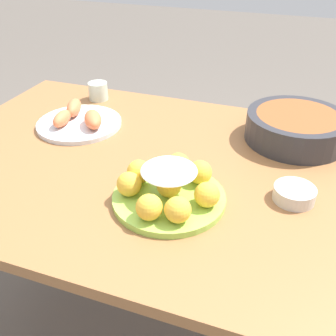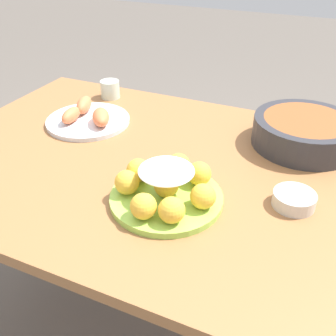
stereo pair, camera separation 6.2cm
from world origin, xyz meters
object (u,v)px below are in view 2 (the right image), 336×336
serving_bowl (305,131)px  cup_far (110,89)px  sauce_bowl (294,199)px  seafood_platter (88,118)px  cake_plate (166,189)px  dining_table (169,194)px

serving_bowl → cup_far: 0.70m
serving_bowl → sauce_bowl: (0.02, -0.30, -0.03)m
seafood_platter → cup_far: bearing=102.0°
cake_plate → cup_far: (-0.45, 0.49, -0.00)m
seafood_platter → cup_far: 0.22m
dining_table → cup_far: size_ratio=20.16×
cake_plate → seafood_platter: size_ratio=1.00×
serving_bowl → sauce_bowl: 0.31m
seafood_platter → cup_far: size_ratio=3.90×
cake_plate → serving_bowl: bearing=58.3°
dining_table → serving_bowl: bearing=39.8°
sauce_bowl → seafood_platter: 0.70m
dining_table → cup_far: bearing=139.0°
cake_plate → sauce_bowl: size_ratio=2.71×
dining_table → cake_plate: 0.21m
dining_table → sauce_bowl: (0.33, -0.05, 0.12)m
seafood_platter → serving_bowl: bearing=11.6°
cake_plate → seafood_platter: cake_plate is taller
sauce_bowl → dining_table: bearing=172.2°
sauce_bowl → cup_far: size_ratio=1.43×
dining_table → cup_far: cup_far is taller
dining_table → cake_plate: size_ratio=5.20×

